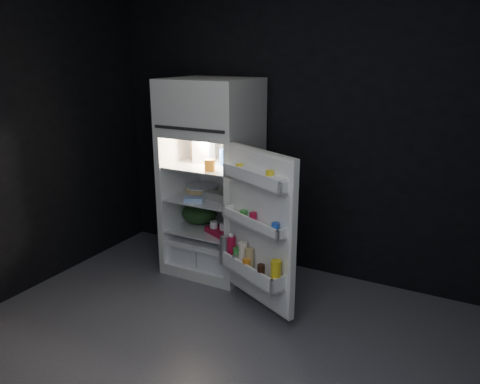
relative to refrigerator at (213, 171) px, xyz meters
The scene contains 17 objects.
floor 1.81m from the refrigerator, 58.93° to the right, with size 4.00×3.40×0.00m, color #57575D.
wall_back 0.97m from the refrigerator, 25.49° to the left, with size 4.00×0.00×2.70m, color black.
refrigerator is the anchor object (origin of this frame).
fridge_door 0.94m from the refrigerator, 37.08° to the right, with size 0.73×0.49×1.22m.
milk_jug 0.21m from the refrigerator, behind, with size 0.16×0.16×0.24m, color white.
mayo_jar 0.19m from the refrigerator, ahead, with size 0.12×0.12×0.14m, color blue.
jam_jar 0.27m from the refrigerator, ahead, with size 0.10×0.10×0.13m, color black.
amber_bottle 0.27m from the refrigerator, behind, with size 0.08×0.08×0.22m, color #B15A1C.
small_carton 0.32m from the refrigerator, 63.70° to the right, with size 0.08×0.06×0.10m, color orange.
egg_carton 0.26m from the refrigerator, 45.03° to the right, with size 0.27×0.10×0.07m, color gray.
pie 0.27m from the refrigerator, 159.77° to the left, with size 0.31×0.31×0.04m, color tan.
flat_package 0.34m from the refrigerator, 99.04° to the right, with size 0.17×0.08×0.04m, color #94B5E5.
wrapped_pkg 0.33m from the refrigerator, 15.80° to the left, with size 0.11×0.09×0.05m, color beige.
produce_bag 0.46m from the refrigerator, 168.17° to the right, with size 0.34×0.29×0.20m, color #193815.
yogurt_tray 0.56m from the refrigerator, 46.84° to the right, with size 0.27×0.15×0.05m, color #A70E2D.
small_can_red 0.55m from the refrigerator, 36.43° to the left, with size 0.07×0.07×0.09m, color #A70E2D.
small_can_silver 0.54m from the refrigerator, 35.21° to the left, with size 0.07×0.07×0.09m, color #B8B7BC.
Camera 1 is at (1.37, -2.22, 2.00)m, focal length 35.00 mm.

